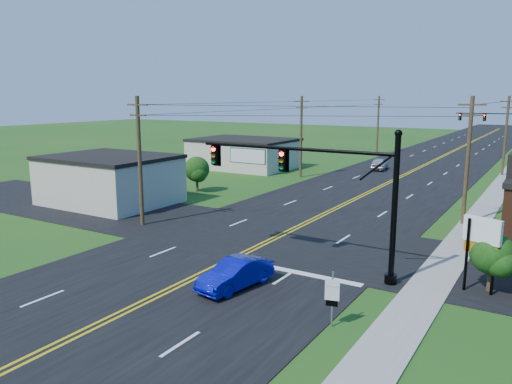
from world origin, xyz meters
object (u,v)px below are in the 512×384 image
Objects in this scene: signal_mast_main at (309,180)px; stop_sign at (477,237)px; route_sign at (332,295)px; blue_car at (236,275)px; signal_mast_far at (490,122)px.

signal_mast_main is 9.46m from stop_sign.
route_sign is (3.81, -5.75, -3.41)m from signal_mast_main.
stop_sign is at bearing 56.49° from route_sign.
blue_car is at bearing -144.94° from stop_sign.
stop_sign is (3.79, 10.48, 0.35)m from route_sign.
stop_sign is at bearing -83.64° from signal_mast_far.
stop_sign is at bearing 54.08° from blue_car.
signal_mast_main is at bearing -90.08° from signal_mast_far.
signal_mast_far is at bearing 86.97° from stop_sign.
signal_mast_far is 4.69× the size of stop_sign.
signal_mast_main is 2.74× the size of blue_car.
signal_mast_main is 72.00m from signal_mast_far.
signal_mast_main is 7.70m from route_sign.
stop_sign is (7.60, 4.72, -3.06)m from signal_mast_main.
signal_mast_main is at bearing -157.52° from stop_sign.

